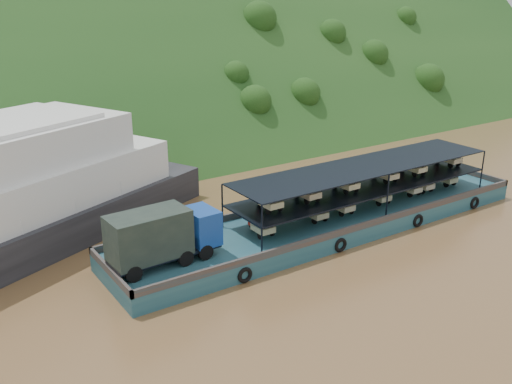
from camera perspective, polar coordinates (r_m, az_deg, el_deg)
ground at (r=42.57m, az=4.51°, el=-4.68°), size 160.00×160.00×0.00m
hillside at (r=72.70m, az=-13.40°, el=5.16°), size 140.00×39.60×39.60m
cargo_barge at (r=43.03m, az=5.96°, el=-2.72°), size 35.00×7.18×4.80m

